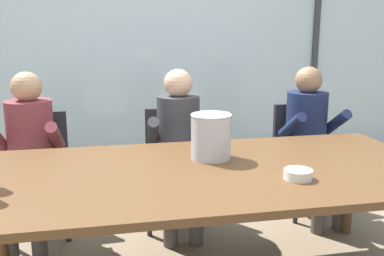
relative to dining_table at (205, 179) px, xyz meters
The scene contains 13 objects.
ground 1.21m from the dining_table, 90.00° to the left, with size 14.00×14.00×0.00m, color #847056.
window_glass_panel 2.37m from the dining_table, 90.00° to the left, with size 7.78×0.03×2.60m, color silver.
window_mullion_right 2.93m from the dining_table, 52.31° to the left, with size 0.06×0.06×2.60m, color #38383D.
hillside_vineyard 5.52m from the dining_table, 90.00° to the left, with size 13.78×2.40×2.04m, color #477A38.
dining_table is the anchor object (origin of this frame).
chair_near_curtain 1.46m from the dining_table, 134.28° to the left, with size 0.46×0.46×0.87m.
chair_left_of_center 1.01m from the dining_table, 91.19° to the left, with size 0.48×0.48×0.87m.
chair_center 1.48m from the dining_table, 44.01° to the left, with size 0.47×0.47×0.87m.
person_maroon_top 1.36m from the dining_table, 140.14° to the left, with size 0.48×0.62×1.19m.
person_charcoal_jacket 0.87m from the dining_table, 89.44° to the left, with size 0.49×0.63×1.19m.
person_navy_polo 1.37m from the dining_table, 39.67° to the left, with size 0.48×0.63×1.19m.
ice_bucket_primary 0.28m from the dining_table, 67.22° to the left, with size 0.24×0.24×0.26m.
tasting_bowl 0.50m from the dining_table, 30.01° to the right, with size 0.14×0.14×0.05m, color silver.
Camera 1 is at (-0.50, -2.18, 1.47)m, focal length 40.52 mm.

